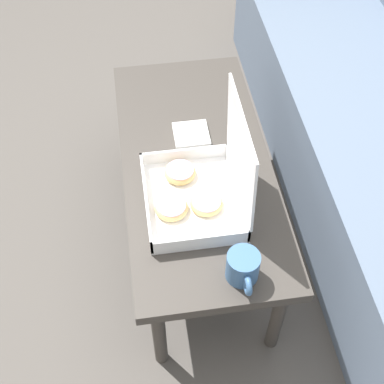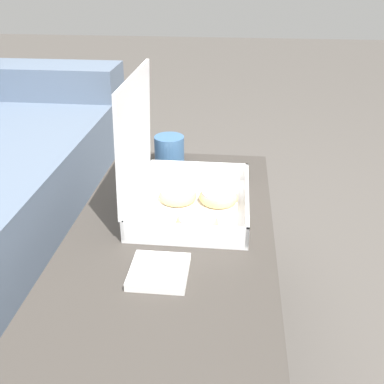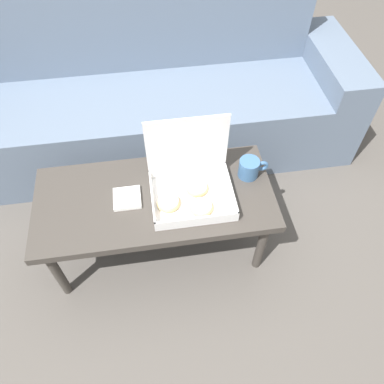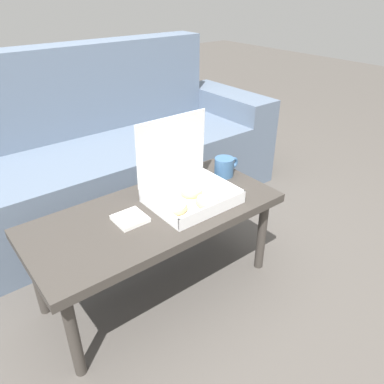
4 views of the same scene
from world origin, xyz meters
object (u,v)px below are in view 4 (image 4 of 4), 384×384
object	(u,v)px
pastry_box	(187,187)
coffee_mug	(225,167)
couch	(78,166)
coffee_table	(156,220)

from	to	relation	value
pastry_box	coffee_mug	xyz separation A→B (m)	(0.30, 0.07, -0.02)
couch	pastry_box	size ratio (longest dim) A/B	7.00
pastry_box	coffee_mug	world-z (taller)	pastry_box
pastry_box	coffee_mug	distance (m)	0.31
couch	coffee_mug	world-z (taller)	couch
coffee_mug	coffee_table	bearing A→B (deg)	-172.18
pastry_box	coffee_mug	bearing A→B (deg)	14.18
coffee_table	pastry_box	world-z (taller)	pastry_box
couch	pastry_box	bearing A→B (deg)	-79.22
couch	coffee_table	bearing A→B (deg)	-90.00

